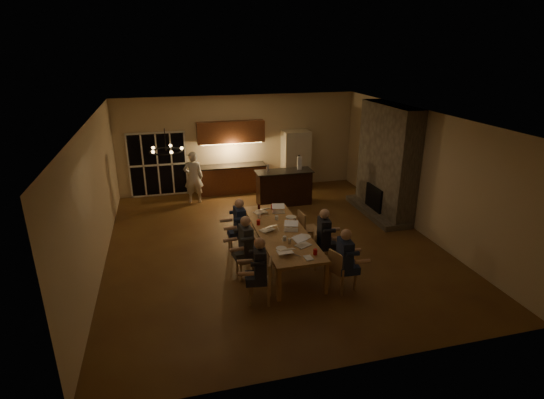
{
  "coord_description": "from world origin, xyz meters",
  "views": [
    {
      "loc": [
        -2.44,
        -9.36,
        4.75
      ],
      "look_at": [
        0.06,
        0.3,
        1.08
      ],
      "focal_mm": 28.0,
      "sensor_mm": 36.0,
      "label": 1
    }
  ],
  "objects_px": {
    "chair_right_near": "(343,270)",
    "laptop_e": "(260,208)",
    "person_left_near": "(260,271)",
    "redcup_far": "(273,207)",
    "refrigerator": "(296,160)",
    "laptop_c": "(267,226)",
    "laptop_f": "(279,208)",
    "can_silver": "(290,241)",
    "standing_person": "(194,177)",
    "chair_left_near": "(260,281)",
    "mug_front": "(285,238)",
    "plate_near": "(305,237)",
    "mug_mid": "(277,218)",
    "can_right": "(295,221)",
    "laptop_a": "(285,247)",
    "laptop_b": "(303,241)",
    "chandelier": "(166,151)",
    "person_right_near": "(344,261)",
    "person_left_far": "(240,226)",
    "plate_left": "(281,248)",
    "plate_far": "(291,217)",
    "can_cola": "(259,207)",
    "dining_table": "(281,245)",
    "bar_bottle": "(268,168)",
    "chair_left_far": "(237,235)",
    "bar_island": "(284,188)",
    "person_left_mid": "(246,246)",
    "laptop_d": "(291,226)",
    "mug_back": "(259,216)",
    "chair_right_mid": "(324,249)",
    "chair_right_far": "(309,228)",
    "person_right_mid": "(324,238)",
    "chair_left_mid": "(247,258)",
    "bar_blender": "(299,163)",
    "redcup_mid": "(258,222)",
    "redcup_near": "(315,252)"
  },
  "relations": [
    {
      "from": "chair_right_near",
      "to": "laptop_e",
      "type": "bearing_deg",
      "value": 1.93
    },
    {
      "from": "person_left_near",
      "to": "redcup_far",
      "type": "height_order",
      "value": "person_left_near"
    },
    {
      "from": "refrigerator",
      "to": "laptop_c",
      "type": "bearing_deg",
      "value": -114.4
    },
    {
      "from": "laptop_f",
      "to": "can_silver",
      "type": "distance_m",
      "value": 1.81
    },
    {
      "from": "standing_person",
      "to": "laptop_f",
      "type": "height_order",
      "value": "standing_person"
    },
    {
      "from": "chair_left_near",
      "to": "standing_person",
      "type": "height_order",
      "value": "standing_person"
    },
    {
      "from": "mug_front",
      "to": "plate_near",
      "type": "bearing_deg",
      "value": 6.32
    },
    {
      "from": "mug_mid",
      "to": "can_right",
      "type": "relative_size",
      "value": 0.83
    },
    {
      "from": "laptop_a",
      "to": "laptop_b",
      "type": "distance_m",
      "value": 0.51
    },
    {
      "from": "chair_right_near",
      "to": "chandelier",
      "type": "xyz_separation_m",
      "value": [
        -3.27,
        1.53,
        2.31
      ]
    },
    {
      "from": "person_right_near",
      "to": "person_left_far",
      "type": "height_order",
      "value": "same"
    },
    {
      "from": "person_left_near",
      "to": "plate_left",
      "type": "distance_m",
      "value": 0.91
    },
    {
      "from": "standing_person",
      "to": "plate_far",
      "type": "bearing_deg",
      "value": 121.45
    },
    {
      "from": "laptop_a",
      "to": "can_cola",
      "type": "height_order",
      "value": "laptop_a"
    },
    {
      "from": "can_cola",
      "to": "chair_right_near",
      "type": "bearing_deg",
      "value": -70.02
    },
    {
      "from": "laptop_f",
      "to": "plate_near",
      "type": "height_order",
      "value": "laptop_f"
    },
    {
      "from": "can_cola",
      "to": "dining_table",
      "type": "bearing_deg",
      "value": -82.28
    },
    {
      "from": "bar_bottle",
      "to": "laptop_f",
      "type": "bearing_deg",
      "value": -97.82
    },
    {
      "from": "mug_mid",
      "to": "bar_bottle",
      "type": "xyz_separation_m",
      "value": [
        0.51,
        2.91,
        0.4
      ]
    },
    {
      "from": "laptop_f",
      "to": "can_cola",
      "type": "height_order",
      "value": "laptop_f"
    },
    {
      "from": "chair_left_far",
      "to": "can_right",
      "type": "xyz_separation_m",
      "value": [
        1.33,
        -0.34,
        0.37
      ]
    },
    {
      "from": "bar_island",
      "to": "can_cola",
      "type": "relative_size",
      "value": 14.65
    },
    {
      "from": "refrigerator",
      "to": "person_left_mid",
      "type": "xyz_separation_m",
      "value": [
        -2.83,
        -5.49,
        -0.31
      ]
    },
    {
      "from": "laptop_d",
      "to": "mug_back",
      "type": "distance_m",
      "value": 1.06
    },
    {
      "from": "bar_island",
      "to": "plate_near",
      "type": "relative_size",
      "value": 6.3
    },
    {
      "from": "laptop_a",
      "to": "plate_left",
      "type": "relative_size",
      "value": 1.41
    },
    {
      "from": "laptop_d",
      "to": "person_left_mid",
      "type": "bearing_deg",
      "value": -139.81
    },
    {
      "from": "mug_back",
      "to": "person_left_far",
      "type": "bearing_deg",
      "value": -153.77
    },
    {
      "from": "can_cola",
      "to": "laptop_e",
      "type": "bearing_deg",
      "value": -94.14
    },
    {
      "from": "chair_right_mid",
      "to": "chair_right_far",
      "type": "distance_m",
      "value": 1.16
    },
    {
      "from": "chair_right_mid",
      "to": "can_right",
      "type": "distance_m",
      "value": 1.03
    },
    {
      "from": "mug_back",
      "to": "chair_right_mid",
      "type": "bearing_deg",
      "value": -51.19
    },
    {
      "from": "person_right_mid",
      "to": "plate_near",
      "type": "bearing_deg",
      "value": 93.13
    },
    {
      "from": "chair_left_mid",
      "to": "mug_front",
      "type": "distance_m",
      "value": 0.91
    },
    {
      "from": "chair_right_mid",
      "to": "plate_far",
      "type": "bearing_deg",
      "value": 33.79
    },
    {
      "from": "laptop_e",
      "to": "chandelier",
      "type": "bearing_deg",
      "value": 10.46
    },
    {
      "from": "person_left_mid",
      "to": "bar_bottle",
      "type": "distance_m",
      "value": 4.31
    },
    {
      "from": "laptop_b",
      "to": "laptop_f",
      "type": "height_order",
      "value": "same"
    },
    {
      "from": "chair_left_near",
      "to": "bar_blender",
      "type": "height_order",
      "value": "bar_blender"
    },
    {
      "from": "redcup_mid",
      "to": "can_right",
      "type": "xyz_separation_m",
      "value": [
        0.86,
        -0.13,
        0.0
      ]
    },
    {
      "from": "person_left_near",
      "to": "person_left_mid",
      "type": "height_order",
      "value": "same"
    },
    {
      "from": "person_right_near",
      "to": "plate_left",
      "type": "xyz_separation_m",
      "value": [
        -1.11,
        0.72,
        0.07
      ]
    },
    {
      "from": "dining_table",
      "to": "person_right_mid",
      "type": "xyz_separation_m",
      "value": [
        0.84,
        -0.51,
        0.31
      ]
    },
    {
      "from": "laptop_b",
      "to": "mug_mid",
      "type": "bearing_deg",
      "value": 71.18
    },
    {
      "from": "refrigerator",
      "to": "plate_near",
      "type": "bearing_deg",
      "value": -105.49
    },
    {
      "from": "chair_left_far",
      "to": "mug_mid",
      "type": "distance_m",
      "value": 1.03
    },
    {
      "from": "refrigerator",
      "to": "can_silver",
      "type": "height_order",
      "value": "refrigerator"
    },
    {
      "from": "can_silver",
      "to": "plate_near",
      "type": "height_order",
      "value": "can_silver"
    },
    {
      "from": "redcup_near",
      "to": "person_right_near",
      "type": "bearing_deg",
      "value": -30.39
    },
    {
      "from": "person_left_mid",
      "to": "mug_back",
      "type": "relative_size",
      "value": 13.8
    }
  ]
}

